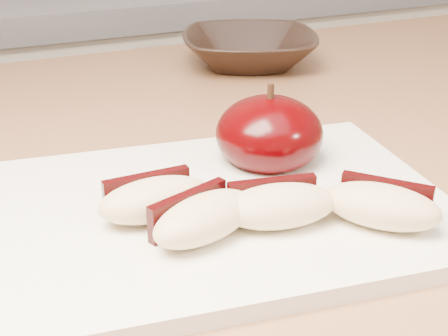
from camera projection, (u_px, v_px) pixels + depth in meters
name	position (u px, v px, depth m)	size (l,w,h in m)	color
back_cabinet	(23.00, 220.00, 1.27)	(2.40, 0.62, 0.94)	silver
cutting_board	(224.00, 209.00, 0.42)	(0.30, 0.22, 0.01)	white
apple_half	(269.00, 134.00, 0.47)	(0.09, 0.09, 0.07)	#2D0001
apple_wedge_a	(154.00, 199.00, 0.40)	(0.07, 0.04, 0.03)	beige
apple_wedge_b	(203.00, 217.00, 0.37)	(0.08, 0.06, 0.03)	beige
apple_wedge_c	(278.00, 205.00, 0.39)	(0.08, 0.05, 0.03)	beige
apple_wedge_d	(382.00, 205.00, 0.39)	(0.08, 0.08, 0.03)	beige
bowl	(250.00, 49.00, 0.75)	(0.16, 0.16, 0.04)	black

